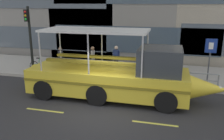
{
  "coord_description": "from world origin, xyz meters",
  "views": [
    {
      "loc": [
        2.84,
        -9.61,
        4.59
      ],
      "look_at": [
        -0.02,
        1.63,
        1.3
      ],
      "focal_mm": 38.24,
      "sensor_mm": 36.0,
      "label": 1
    }
  ],
  "objects_px": {
    "pedestrian_mid_right": "(93,57)",
    "pedestrian_near_bow": "(171,64)",
    "parking_sign": "(210,54)",
    "leaned_bicycle": "(42,66)",
    "pedestrian_near_stern": "(61,57)",
    "duck_tour_boat": "(119,77)",
    "pedestrian_mid_left": "(116,57)",
    "traffic_light_pole": "(29,34)"
  },
  "relations": [
    {
      "from": "parking_sign",
      "to": "pedestrian_near_stern",
      "type": "height_order",
      "value": "parking_sign"
    },
    {
      "from": "leaned_bicycle",
      "to": "pedestrian_mid_left",
      "type": "relative_size",
      "value": 0.99
    },
    {
      "from": "pedestrian_near_bow",
      "to": "pedestrian_near_stern",
      "type": "bearing_deg",
      "value": 179.24
    },
    {
      "from": "leaned_bicycle",
      "to": "pedestrian_mid_left",
      "type": "height_order",
      "value": "pedestrian_mid_left"
    },
    {
      "from": "parking_sign",
      "to": "pedestrian_mid_left",
      "type": "xyz_separation_m",
      "value": [
        -5.47,
        0.94,
        -0.67
      ]
    },
    {
      "from": "pedestrian_near_bow",
      "to": "parking_sign",
      "type": "bearing_deg",
      "value": -8.01
    },
    {
      "from": "parking_sign",
      "to": "pedestrian_near_bow",
      "type": "height_order",
      "value": "parking_sign"
    },
    {
      "from": "duck_tour_boat",
      "to": "pedestrian_mid_right",
      "type": "distance_m",
      "value": 3.99
    },
    {
      "from": "traffic_light_pole",
      "to": "parking_sign",
      "type": "distance_m",
      "value": 10.79
    },
    {
      "from": "pedestrian_near_bow",
      "to": "pedestrian_mid_right",
      "type": "xyz_separation_m",
      "value": [
        -4.83,
        0.11,
        0.1
      ]
    },
    {
      "from": "leaned_bicycle",
      "to": "duck_tour_boat",
      "type": "bearing_deg",
      "value": -24.46
    },
    {
      "from": "duck_tour_boat",
      "to": "pedestrian_mid_left",
      "type": "bearing_deg",
      "value": 105.33
    },
    {
      "from": "traffic_light_pole",
      "to": "pedestrian_mid_right",
      "type": "distance_m",
      "value": 4.23
    },
    {
      "from": "parking_sign",
      "to": "leaned_bicycle",
      "type": "distance_m",
      "value": 10.32
    },
    {
      "from": "parking_sign",
      "to": "duck_tour_boat",
      "type": "distance_m",
      "value": 5.31
    },
    {
      "from": "pedestrian_mid_right",
      "to": "pedestrian_near_stern",
      "type": "bearing_deg",
      "value": -179.54
    },
    {
      "from": "leaned_bicycle",
      "to": "pedestrian_near_bow",
      "type": "xyz_separation_m",
      "value": [
        8.2,
        0.43,
        0.59
      ]
    },
    {
      "from": "leaned_bicycle",
      "to": "pedestrian_near_stern",
      "type": "distance_m",
      "value": 1.39
    },
    {
      "from": "leaned_bicycle",
      "to": "pedestrian_mid_right",
      "type": "distance_m",
      "value": 3.48
    },
    {
      "from": "pedestrian_mid_right",
      "to": "pedestrian_near_bow",
      "type": "bearing_deg",
      "value": -1.32
    },
    {
      "from": "duck_tour_boat",
      "to": "traffic_light_pole",
      "type": "bearing_deg",
      "value": 159.15
    },
    {
      "from": "leaned_bicycle",
      "to": "pedestrian_near_bow",
      "type": "distance_m",
      "value": 8.23
    },
    {
      "from": "leaned_bicycle",
      "to": "pedestrian_mid_left",
      "type": "xyz_separation_m",
      "value": [
        4.76,
        1.09,
        0.69
      ]
    },
    {
      "from": "duck_tour_boat",
      "to": "pedestrian_near_stern",
      "type": "distance_m",
      "value": 5.62
    },
    {
      "from": "leaned_bicycle",
      "to": "pedestrian_near_stern",
      "type": "relative_size",
      "value": 1.08
    },
    {
      "from": "duck_tour_boat",
      "to": "pedestrian_mid_right",
      "type": "height_order",
      "value": "duck_tour_boat"
    },
    {
      "from": "duck_tour_boat",
      "to": "pedestrian_near_bow",
      "type": "height_order",
      "value": "duck_tour_boat"
    },
    {
      "from": "parking_sign",
      "to": "pedestrian_mid_left",
      "type": "relative_size",
      "value": 1.44
    },
    {
      "from": "parking_sign",
      "to": "pedestrian_near_stern",
      "type": "distance_m",
      "value": 9.13
    },
    {
      "from": "parking_sign",
      "to": "duck_tour_boat",
      "type": "relative_size",
      "value": 0.26
    },
    {
      "from": "traffic_light_pole",
      "to": "parking_sign",
      "type": "xyz_separation_m",
      "value": [
        10.75,
        0.38,
        -0.81
      ]
    },
    {
      "from": "traffic_light_pole",
      "to": "parking_sign",
      "type": "bearing_deg",
      "value": 2.01
    },
    {
      "from": "pedestrian_near_stern",
      "to": "parking_sign",
      "type": "bearing_deg",
      "value": -2.39
    },
    {
      "from": "pedestrian_near_bow",
      "to": "pedestrian_mid_left",
      "type": "distance_m",
      "value": 3.5
    },
    {
      "from": "pedestrian_mid_left",
      "to": "duck_tour_boat",
      "type": "bearing_deg",
      "value": -74.67
    },
    {
      "from": "parking_sign",
      "to": "pedestrian_mid_right",
      "type": "xyz_separation_m",
      "value": [
        -6.86,
        0.4,
        -0.67
      ]
    },
    {
      "from": "leaned_bicycle",
      "to": "pedestrian_near_stern",
      "type": "bearing_deg",
      "value": 24.85
    },
    {
      "from": "traffic_light_pole",
      "to": "duck_tour_boat",
      "type": "xyz_separation_m",
      "value": [
        6.3,
        -2.4,
        -1.61
      ]
    },
    {
      "from": "parking_sign",
      "to": "pedestrian_mid_right",
      "type": "height_order",
      "value": "parking_sign"
    },
    {
      "from": "parking_sign",
      "to": "pedestrian_mid_right",
      "type": "relative_size",
      "value": 1.45
    },
    {
      "from": "pedestrian_near_bow",
      "to": "pedestrian_near_stern",
      "type": "height_order",
      "value": "pedestrian_near_stern"
    },
    {
      "from": "duck_tour_boat",
      "to": "pedestrian_mid_right",
      "type": "xyz_separation_m",
      "value": [
        -2.42,
        3.18,
        0.13
      ]
    }
  ]
}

